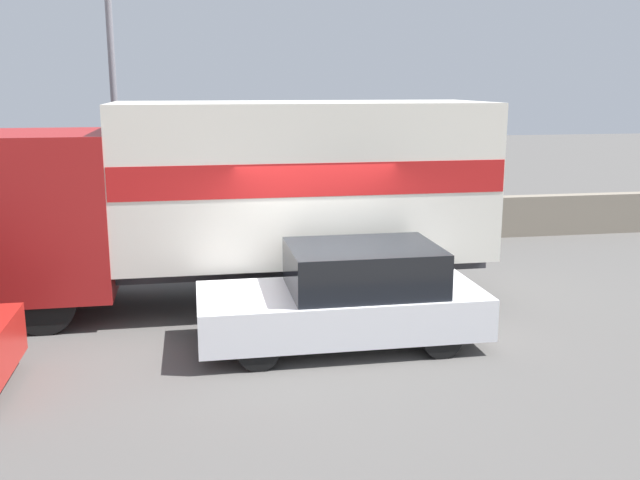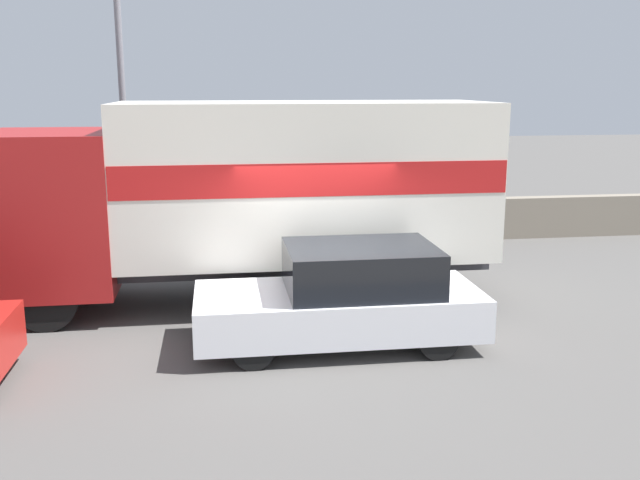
# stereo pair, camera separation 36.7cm
# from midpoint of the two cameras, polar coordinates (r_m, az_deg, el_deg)

# --- Properties ---
(ground_plane) EXTENTS (80.00, 80.00, 0.00)m
(ground_plane) POSITION_cam_midpoint_polar(r_m,az_deg,el_deg) (10.51, 1.50, -8.30)
(ground_plane) COLOR #514F4C
(stone_wall_backdrop) EXTENTS (60.00, 0.35, 1.00)m
(stone_wall_backdrop) POSITION_cam_midpoint_polar(r_m,az_deg,el_deg) (16.69, -2.31, 1.28)
(stone_wall_backdrop) COLOR gray
(stone_wall_backdrop) RESTS_ON ground_plane
(street_lamp) EXTENTS (0.56, 0.28, 7.16)m
(street_lamp) POSITION_cam_midpoint_polar(r_m,az_deg,el_deg) (15.66, -15.01, 13.52)
(street_lamp) COLOR slate
(street_lamp) RESTS_ON ground_plane
(box_truck) EXTENTS (8.27, 2.46, 3.42)m
(box_truck) POSITION_cam_midpoint_polar(r_m,az_deg,el_deg) (12.09, -4.44, 4.08)
(box_truck) COLOR maroon
(box_truck) RESTS_ON ground_plane
(car_hatchback) EXTENTS (4.09, 1.73, 1.45)m
(car_hatchback) POSITION_cam_midpoint_polar(r_m,az_deg,el_deg) (10.30, 3.07, -4.60)
(car_hatchback) COLOR silver
(car_hatchback) RESTS_ON ground_plane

